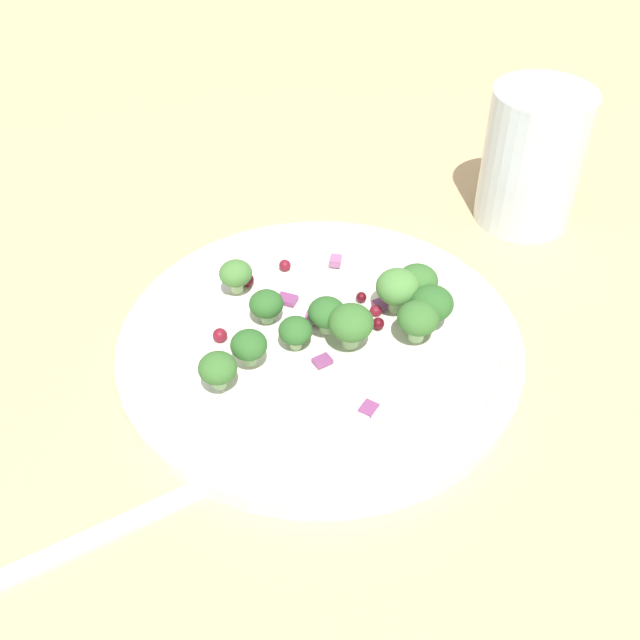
{
  "coord_description": "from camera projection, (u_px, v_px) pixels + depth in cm",
  "views": [
    {
      "loc": [
        -33.71,
        4.64,
        35.61
      ],
      "look_at": [
        2.67,
        1.24,
        2.7
      ],
      "focal_mm": 42.42,
      "sensor_mm": 36.0,
      "label": 1
    }
  ],
  "objects": [
    {
      "name": "broccoli_floret_7",
      "position": [
        432.0,
        304.0,
        0.49
      ],
      "size": [
        2.87,
        2.87,
        2.91
      ],
      "color": "#9EC684",
      "rests_on": "plate"
    },
    {
      "name": "broccoli_floret_10",
      "position": [
        249.0,
        351.0,
        0.46
      ],
      "size": [
        2.3,
        2.3,
        2.33
      ],
      "color": "#8EB77A",
      "rests_on": "plate"
    },
    {
      "name": "cranberry_2",
      "position": [
        285.0,
        265.0,
        0.55
      ],
      "size": [
        0.87,
        0.87,
        0.87
      ],
      "primitive_type": "sphere",
      "color": "maroon",
      "rests_on": "plate"
    },
    {
      "name": "broccoli_floret_3",
      "position": [
        418.0,
        319.0,
        0.48
      ],
      "size": [
        2.7,
        2.7,
        2.74
      ],
      "color": "#9EC684",
      "rests_on": "plate"
    },
    {
      "name": "fork",
      "position": [
        135.0,
        518.0,
        0.41
      ],
      "size": [
        9.44,
        17.64,
        0.5
      ],
      "color": "silver",
      "rests_on": "ground_plane"
    },
    {
      "name": "ground_plane",
      "position": [
        342.0,
        387.0,
        0.5
      ],
      "size": [
        180.0,
        180.0,
        2.0
      ],
      "primitive_type": "cube",
      "color": "tan"
    },
    {
      "name": "broccoli_floret_5",
      "position": [
        398.0,
        288.0,
        0.5
      ],
      "size": [
        2.98,
        2.98,
        3.02
      ],
      "color": "#8EB77A",
      "rests_on": "plate"
    },
    {
      "name": "onion_bit_0",
      "position": [
        287.0,
        299.0,
        0.52
      ],
      "size": [
        1.47,
        1.63,
        0.36
      ],
      "primitive_type": "cube",
      "rotation": [
        0.0,
        0.0,
        1.11
      ],
      "color": "#843D75",
      "rests_on": "plate"
    },
    {
      "name": "broccoli_floret_6",
      "position": [
        266.0,
        305.0,
        0.5
      ],
      "size": [
        2.3,
        2.3,
        2.32
      ],
      "color": "#8EB77A",
      "rests_on": "plate"
    },
    {
      "name": "cranberry_3",
      "position": [
        220.0,
        335.0,
        0.49
      ],
      "size": [
        0.97,
        0.97,
        0.97
      ],
      "primitive_type": "sphere",
      "color": "maroon",
      "rests_on": "plate"
    },
    {
      "name": "onion_bit_2",
      "position": [
        369.0,
        409.0,
        0.45
      ],
      "size": [
        1.43,
        1.39,
        0.3
      ],
      "primitive_type": "cube",
      "rotation": [
        0.0,
        0.0,
        0.93
      ],
      "color": "#843D75",
      "rests_on": "plate"
    },
    {
      "name": "broccoli_floret_4",
      "position": [
        236.0,
        274.0,
        0.52
      ],
      "size": [
        2.3,
        2.3,
        2.33
      ],
      "color": "#ADD18E",
      "rests_on": "plate"
    },
    {
      "name": "onion_bit_4",
      "position": [
        323.0,
        366.0,
        0.48
      ],
      "size": [
        1.28,
        1.4,
        0.5
      ],
      "primitive_type": "cube",
      "rotation": [
        0.0,
        0.0,
        2.04
      ],
      "color": "#843D75",
      "rests_on": "plate"
    },
    {
      "name": "broccoli_floret_2",
      "position": [
        351.0,
        324.0,
        0.48
      ],
      "size": [
        2.9,
        2.9,
        2.94
      ],
      "color": "#8EB77A",
      "rests_on": "plate"
    },
    {
      "name": "cranberry_4",
      "position": [
        314.0,
        318.0,
        0.51
      ],
      "size": [
        0.74,
        0.74,
        0.74
      ],
      "primitive_type": "sphere",
      "color": "maroon",
      "rests_on": "plate"
    },
    {
      "name": "onion_bit_3",
      "position": [
        381.0,
        304.0,
        0.52
      ],
      "size": [
        1.33,
        1.34,
        0.37
      ],
      "primitive_type": "cube",
      "rotation": [
        0.0,
        0.0,
        2.01
      ],
      "color": "#843D75",
      "rests_on": "plate"
    },
    {
      "name": "water_glass",
      "position": [
        533.0,
        158.0,
        0.59
      ],
      "size": [
        7.82,
        7.82,
        10.98
      ],
      "primitive_type": "cylinder",
      "color": "silver",
      "rests_on": "ground_plane"
    },
    {
      "name": "cranberry_0",
      "position": [
        361.0,
        297.0,
        0.52
      ],
      "size": [
        0.73,
        0.73,
        0.73
      ],
      "primitive_type": "sphere",
      "color": "#4C0A14",
      "rests_on": "plate"
    },
    {
      "name": "broccoli_floret_8",
      "position": [
        218.0,
        369.0,
        0.45
      ],
      "size": [
        2.35,
        2.35,
        2.38
      ],
      "color": "#9EC684",
      "rests_on": "plate"
    },
    {
      "name": "cranberry_6",
      "position": [
        378.0,
        324.0,
        0.5
      ],
      "size": [
        0.82,
        0.82,
        0.82
      ],
      "primitive_type": "sphere",
      "color": "#4C0A14",
      "rests_on": "plate"
    },
    {
      "name": "dressing_pool",
      "position": [
        320.0,
        336.0,
        0.5
      ],
      "size": [
        15.58,
        15.58,
        0.2
      ],
      "primitive_type": "cylinder",
      "color": "white",
      "rests_on": "plate"
    },
    {
      "name": "broccoli_floret_0",
      "position": [
        418.0,
        282.0,
        0.51
      ],
      "size": [
        2.77,
        2.77,
        2.81
      ],
      "color": "#8EB77A",
      "rests_on": "plate"
    },
    {
      "name": "cranberry_5",
      "position": [
        247.0,
        280.0,
        0.53
      ],
      "size": [
        1.0,
        1.0,
        1.0
      ],
      "primitive_type": "sphere",
      "color": "#4C0A14",
      "rests_on": "plate"
    },
    {
      "name": "onion_bit_5",
      "position": [
        336.0,
        261.0,
        0.55
      ],
      "size": [
        1.13,
        1.03,
        0.56
      ],
      "primitive_type": "cube",
      "rotation": [
        0.0,
        0.0,
        2.88
      ],
      "color": "#A35B93",
      "rests_on": "plate"
    },
    {
      "name": "broccoli_floret_1",
      "position": [
        296.0,
        331.0,
        0.48
      ],
      "size": [
        2.2,
        2.2,
        2.23
      ],
      "color": "#ADD18E",
      "rests_on": "plate"
    },
    {
      "name": "onion_bit_1",
      "position": [
        314.0,
        318.0,
        0.5
      ],
      "size": [
        1.11,
        1.33,
        0.58
      ],
      "primitive_type": "cube",
      "rotation": [
        0.0,
        0.0,
        1.26
      ],
      "color": "#934C84",
      "rests_on": "plate"
    },
    {
      "name": "cranberry_1",
      "position": [
        376.0,
        311.0,
        0.51
      ],
      "size": [
        0.86,
        0.86,
        0.86
      ],
      "primitive_type": "sphere",
      "color": "maroon",
      "rests_on": "plate"
    },
    {
      "name": "plate",
      "position": [
        320.0,
        340.0,
        0.5
      ],
      "size": [
        26.87,
        26.87,
        1.7
      ],
      "color": "white",
      "rests_on": "ground_plane"
    },
    {
      "name": "broccoli_floret_9",
      "position": [
        327.0,
        313.0,
        0.49
      ],
      "size": [
        2.44,
        2.44,
        2.47
      ],
      "color": "#8EB77A",
      "rests_on": "plate"
    }
  ]
}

